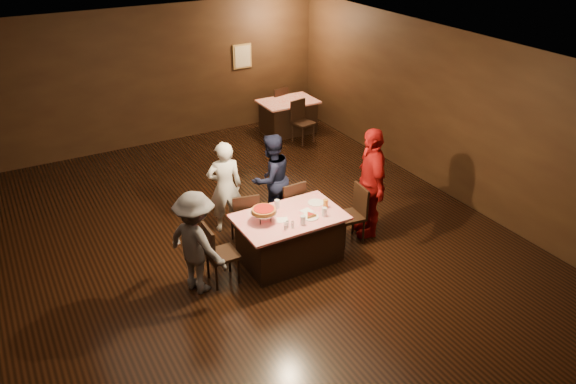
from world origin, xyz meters
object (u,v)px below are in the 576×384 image
object	(u,v)px
back_table	(288,116)
chair_end_right	(350,215)
diner_grey_knit	(196,243)
glass_back	(277,204)
chair_far_left	(244,218)
diner_navy_hoodie	(271,179)
pizza_stand	(264,211)
plate_empty	(316,203)
glass_front_right	(324,212)
chair_back_far	(276,105)
main_table	(290,238)
glass_front_left	(303,220)
chair_end_left	(222,253)
diner_red_shirt	(371,182)
glass_amber	(326,204)
chair_far_right	(288,206)
chair_back_near	(303,122)
diner_white_jacket	(225,187)

from	to	relation	value
back_table	chair_end_right	size ratio (longest dim) A/B	1.37
chair_end_right	diner_grey_knit	xyz separation A→B (m)	(-2.57, 0.00, 0.29)
glass_back	chair_far_left	bearing A→B (deg)	127.87
diner_navy_hoodie	pizza_stand	xyz separation A→B (m)	(-0.73, -1.16, 0.17)
plate_empty	glass_front_right	world-z (taller)	glass_front_right
chair_end_right	glass_back	size ratio (longest dim) A/B	6.79
chair_far_left	chair_back_far	size ratio (longest dim) A/B	1.00
main_table	glass_front_left	distance (m)	0.55
glass_back	pizza_stand	bearing A→B (deg)	-144.46
chair_end_left	glass_front_left	distance (m)	1.24
back_table	diner_red_shirt	size ratio (longest dim) A/B	0.70
diner_grey_knit	glass_amber	distance (m)	2.07
main_table	back_table	xyz separation A→B (m)	(2.58, 4.64, 0.00)
chair_far_right	chair_end_right	xyz separation A→B (m)	(0.70, -0.75, 0.00)
diner_red_shirt	pizza_stand	world-z (taller)	diner_red_shirt
back_table	diner_red_shirt	xyz separation A→B (m)	(-1.05, -4.56, 0.54)
chair_end_left	chair_end_right	world-z (taller)	same
main_table	chair_back_near	bearing A→B (deg)	56.80
chair_far_right	glass_back	distance (m)	0.73
chair_back_far	pizza_stand	distance (m)	6.00
glass_front_left	chair_far_right	bearing A→B (deg)	71.57
glass_amber	chair_end_left	bearing A→B (deg)	178.32
back_table	chair_back_far	xyz separation A→B (m)	(0.00, 0.60, 0.09)
plate_empty	glass_back	distance (m)	0.62
main_table	chair_back_far	distance (m)	5.84
back_table	chair_back_near	size ratio (longest dim) A/B	1.37
diner_grey_knit	glass_back	bearing A→B (deg)	-102.52
chair_end_left	chair_back_near	bearing A→B (deg)	-42.09
chair_end_right	chair_back_near	world-z (taller)	same
back_table	chair_end_right	world-z (taller)	chair_end_right
diner_navy_hoodie	glass_front_left	size ratio (longest dim) A/B	11.20
chair_far_right	glass_amber	xyz separation A→B (m)	(0.20, -0.80, 0.37)
chair_far_right	diner_red_shirt	size ratio (longest dim) A/B	0.51
chair_end_right	glass_back	distance (m)	1.24
chair_end_right	diner_red_shirt	xyz separation A→B (m)	(0.43, 0.07, 0.45)
chair_end_right	diner_red_shirt	distance (m)	0.62
diner_white_jacket	glass_front_right	xyz separation A→B (m)	(0.93, -1.54, 0.05)
diner_red_shirt	chair_far_right	bearing A→B (deg)	-99.70
chair_end_right	diner_grey_knit	world-z (taller)	diner_grey_knit
chair_far_right	chair_back_near	world-z (taller)	same
main_table	glass_back	distance (m)	0.55
chair_end_left	chair_end_right	size ratio (longest dim) A/B	1.00
glass_front_left	pizza_stand	bearing A→B (deg)	142.13
diner_grey_knit	glass_back	distance (m)	1.45
chair_end_left	chair_back_near	world-z (taller)	same
chair_back_far	glass_front_left	bearing A→B (deg)	52.55
diner_red_shirt	glass_back	size ratio (longest dim) A/B	13.18
diner_navy_hoodie	glass_amber	distance (m)	1.29
diner_navy_hoodie	diner_grey_knit	world-z (taller)	diner_navy_hoodie
diner_grey_knit	plate_empty	xyz separation A→B (m)	(2.02, 0.15, 0.01)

